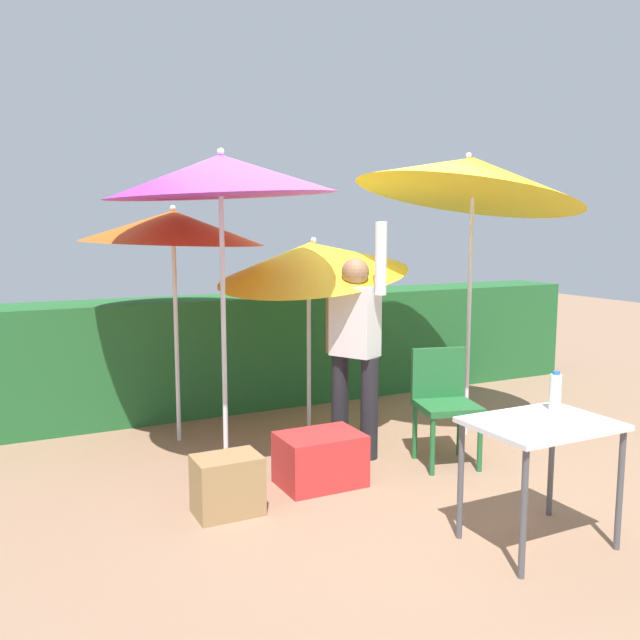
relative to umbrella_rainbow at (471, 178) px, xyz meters
name	(u,v)px	position (x,y,z in m)	size (l,w,h in m)	color
ground_plane	(337,464)	(-1.39, -0.20, -2.26)	(24.00, 24.00, 0.00)	#937056
hedge_row	(246,350)	(-1.39, 1.82, -1.69)	(8.00, 0.70, 1.14)	#23602D
umbrella_rainbow	(471,178)	(0.00, 0.00, 0.00)	(1.98, 1.95, 2.61)	silver
umbrella_orange	(221,176)	(-2.21, 0.04, -0.06)	(1.69, 1.67, 2.40)	silver
umbrella_yellow	(311,259)	(-1.24, 0.58, -0.69)	(1.71, 1.68, 1.90)	silver
umbrella_navy	(173,227)	(-2.34, 0.94, -0.42)	(1.54, 1.53, 2.02)	silver
person_vendor	(355,341)	(-1.17, -0.07, -1.32)	(0.36, 0.53, 1.88)	black
chair_plastic	(444,398)	(-0.62, -0.53, -1.75)	(0.54, 0.54, 0.89)	#236633
cooler_box	(320,459)	(-1.70, -0.52, -2.07)	(0.59, 0.42, 0.37)	red
crate_cardboard	(227,485)	(-2.46, -0.70, -2.06)	(0.42, 0.30, 0.38)	#9E7A4C
folding_table	(541,436)	(-0.97, -1.91, -1.61)	(0.80, 0.60, 0.74)	#4C4C51
bottle_water	(555,392)	(-0.73, -1.76, -1.40)	(0.07, 0.07, 0.24)	silver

